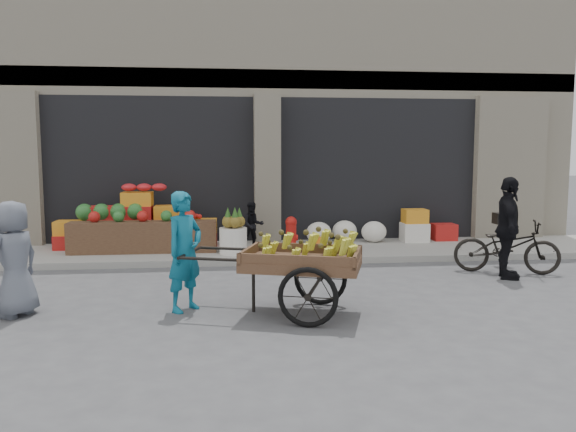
{
  "coord_description": "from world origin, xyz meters",
  "views": [
    {
      "loc": [
        -0.84,
        -6.97,
        2.04
      ],
      "look_at": [
        0.04,
        1.25,
        1.1
      ],
      "focal_mm": 35.0,
      "sensor_mm": 36.0,
      "label": 1
    }
  ],
  "objects": [
    {
      "name": "ground",
      "position": [
        0.0,
        0.0,
        0.0
      ],
      "size": [
        80.0,
        80.0,
        0.0
      ],
      "primitive_type": "plane",
      "color": "#424244",
      "rests_on": "ground"
    },
    {
      "name": "sidewalk",
      "position": [
        0.0,
        4.1,
        0.06
      ],
      "size": [
        18.0,
        2.2,
        0.12
      ],
      "primitive_type": "cube",
      "color": "gray",
      "rests_on": "ground"
    },
    {
      "name": "building",
      "position": [
        0.0,
        8.03,
        3.37
      ],
      "size": [
        14.0,
        6.45,
        7.0
      ],
      "color": "beige",
      "rests_on": "ground"
    },
    {
      "name": "fruit_display",
      "position": [
        -2.48,
        4.38,
        0.67
      ],
      "size": [
        3.1,
        1.12,
        1.24
      ],
      "color": "#B31B18",
      "rests_on": "sidewalk"
    },
    {
      "name": "pineapple_bin",
      "position": [
        -0.75,
        3.6,
        0.37
      ],
      "size": [
        0.52,
        0.52,
        0.5
      ],
      "primitive_type": "cylinder",
      "color": "silver",
      "rests_on": "sidewalk"
    },
    {
      "name": "fire_hydrant",
      "position": [
        0.35,
        3.55,
        0.5
      ],
      "size": [
        0.22,
        0.22,
        0.71
      ],
      "color": "#A5140F",
      "rests_on": "sidewalk"
    },
    {
      "name": "orange_bucket",
      "position": [
        0.85,
        3.5,
        0.27
      ],
      "size": [
        0.32,
        0.32,
        0.3
      ],
      "primitive_type": "cylinder",
      "color": "orange",
      "rests_on": "sidewalk"
    },
    {
      "name": "right_bay_goods",
      "position": [
        2.61,
        4.7,
        0.41
      ],
      "size": [
        3.35,
        0.6,
        0.7
      ],
      "color": "silver",
      "rests_on": "sidewalk"
    },
    {
      "name": "seated_person",
      "position": [
        -0.35,
        4.2,
        0.58
      ],
      "size": [
        0.51,
        0.43,
        0.93
      ],
      "primitive_type": "imported",
      "rotation": [
        0.0,
        0.0,
        0.17
      ],
      "color": "black",
      "rests_on": "sidewalk"
    },
    {
      "name": "banana_cart",
      "position": [
        0.02,
        -0.11,
        0.74
      ],
      "size": [
        2.61,
        1.64,
        1.02
      ],
      "rotation": [
        0.0,
        0.0,
        -0.31
      ],
      "color": "brown",
      "rests_on": "ground"
    },
    {
      "name": "vendor_woman",
      "position": [
        -1.4,
        0.23,
        0.77
      ],
      "size": [
        0.65,
        0.67,
        1.55
      ],
      "primitive_type": "imported",
      "rotation": [
        0.0,
        0.0,
        0.86
      ],
      "color": "#0F5E7A",
      "rests_on": "ground"
    },
    {
      "name": "vendor_grey",
      "position": [
        -3.5,
        0.21,
        0.72
      ],
      "size": [
        0.74,
        0.84,
        1.45
      ],
      "primitive_type": "imported",
      "rotation": [
        0.0,
        0.0,
        -2.05
      ],
      "color": "slate",
      "rests_on": "ground"
    },
    {
      "name": "bicycle",
      "position": [
        3.85,
        1.95,
        0.45
      ],
      "size": [
        1.82,
        1.15,
        0.9
      ],
      "primitive_type": "imported",
      "rotation": [
        0.0,
        0.0,
        1.22
      ],
      "color": "black",
      "rests_on": "ground"
    },
    {
      "name": "cyclist",
      "position": [
        3.65,
        1.55,
        0.83
      ],
      "size": [
        0.71,
        1.05,
        1.65
      ],
      "primitive_type": "imported",
      "rotation": [
        0.0,
        0.0,
        1.22
      ],
      "color": "black",
      "rests_on": "ground"
    }
  ]
}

